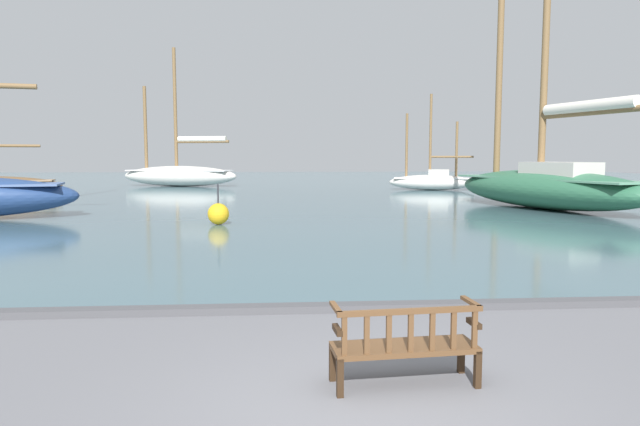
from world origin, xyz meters
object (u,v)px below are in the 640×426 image
object	(u,v)px
sailboat_outer_starboard	(546,182)
channel_buoy	(218,214)
sailboat_nearest_port	(180,174)
park_bench	(405,344)
sailboat_mid_port	(432,180)

from	to	relation	value
sailboat_outer_starboard	channel_buoy	distance (m)	15.54
sailboat_nearest_port	channel_buoy	world-z (taller)	sailboat_nearest_port
park_bench	sailboat_outer_starboard	xyz separation A→B (m)	(11.08, 19.76, 0.85)
sailboat_outer_starboard	sailboat_mid_port	bearing A→B (deg)	95.18
sailboat_outer_starboard	park_bench	bearing A→B (deg)	-119.28
sailboat_mid_port	sailboat_nearest_port	bearing A→B (deg)	160.88
channel_buoy	sailboat_outer_starboard	bearing A→B (deg)	19.71
sailboat_mid_port	sailboat_nearest_port	size ratio (longest dim) A/B	0.62
channel_buoy	sailboat_mid_port	bearing A→B (deg)	56.41
sailboat_nearest_port	park_bench	bearing A→B (deg)	-77.15
sailboat_nearest_port	channel_buoy	bearing A→B (deg)	-77.60
sailboat_outer_starboard	sailboat_nearest_port	bearing A→B (deg)	133.74
channel_buoy	sailboat_nearest_port	bearing A→B (deg)	102.40
sailboat_mid_port	channel_buoy	world-z (taller)	sailboat_mid_port
sailboat_nearest_port	channel_buoy	distance (m)	27.26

